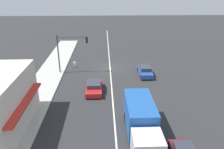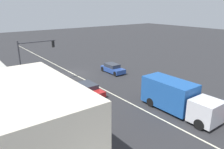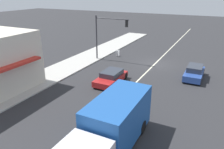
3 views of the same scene
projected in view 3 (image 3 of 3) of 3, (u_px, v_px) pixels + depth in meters
lane_marking_center at (155, 64)px, 27.51m from camera, size 0.16×60.00×0.01m
traffic_signal_main at (106, 31)px, 27.37m from camera, size 4.59×0.34×5.60m
pedestrian at (25, 71)px, 22.14m from camera, size 0.34×0.34×1.58m
warning_aframe_sign at (117, 53)px, 30.48m from camera, size 0.45×0.53×0.84m
delivery_truck at (112, 126)px, 12.31m from camera, size 2.44×7.50×2.87m
hatchback_red at (111, 77)px, 21.62m from camera, size 1.90×4.22×1.23m
coupe_blue at (194, 72)px, 22.72m from camera, size 1.73×4.03×1.35m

